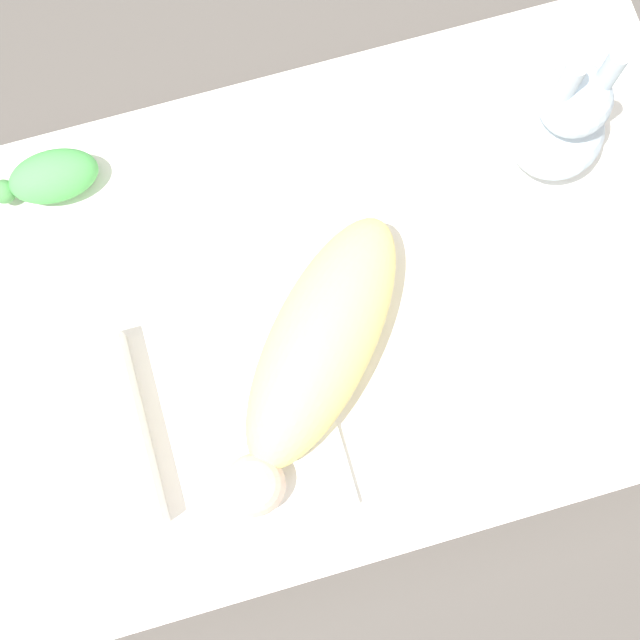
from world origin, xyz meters
TOP-DOWN VIEW (x-y plane):
  - ground_plane at (0.00, 0.00)m, footprint 12.00×12.00m
  - bed_mattress at (0.00, 0.00)m, footprint 1.45×0.88m
  - burp_cloth at (0.13, 0.26)m, footprint 0.20×0.17m
  - swaddled_baby at (0.03, 0.09)m, footprint 0.43×0.47m
  - pillow at (0.50, 0.12)m, footprint 0.33×0.32m
  - bunny_plush at (-0.47, -0.16)m, footprint 0.16×0.16m
  - turtle_plush at (0.39, -0.34)m, footprint 0.19×0.09m

SIDE VIEW (x-z plane):
  - ground_plane at x=0.00m, z-range 0.00..0.00m
  - bed_mattress at x=0.00m, z-range 0.00..0.14m
  - burp_cloth at x=0.13m, z-range 0.14..0.16m
  - pillow at x=0.50m, z-range 0.14..0.22m
  - turtle_plush at x=0.39m, z-range 0.14..0.22m
  - swaddled_baby at x=0.03m, z-range 0.14..0.28m
  - bunny_plush at x=-0.47m, z-range 0.09..0.42m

